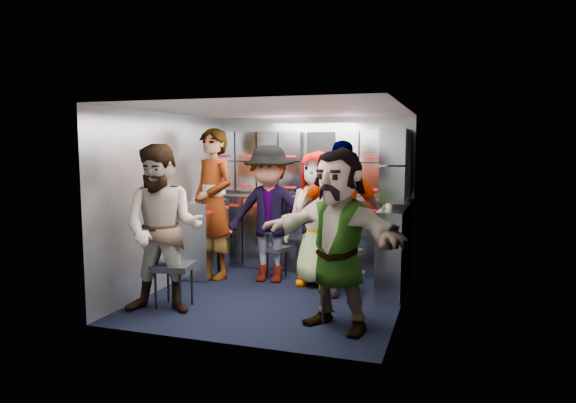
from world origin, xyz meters
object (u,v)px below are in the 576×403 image
(jump_seat_mid_right, at_px, (343,255))
(attendant_arc_d, at_px, (340,218))
(jump_seat_near_left, at_px, (174,269))
(jump_seat_near_right, at_px, (341,279))
(attendant_arc_b, at_px, (269,214))
(attendant_arc_e, at_px, (338,239))
(jump_seat_center, at_px, (321,251))
(attendant_arc_c, at_px, (318,219))
(jump_seat_mid_left, at_px, (274,250))
(attendant_standing, at_px, (213,204))
(attendant_arc_a, at_px, (163,229))

(jump_seat_mid_right, distance_m, attendant_arc_d, 0.50)
(jump_seat_near_left, height_order, jump_seat_mid_right, jump_seat_mid_right)
(jump_seat_near_right, relative_size, attendant_arc_b, 0.28)
(jump_seat_near_left, bearing_deg, attendant_arc_e, -2.63)
(jump_seat_center, bearing_deg, jump_seat_mid_right, -41.30)
(attendant_arc_b, xyz_separation_m, attendant_arc_c, (0.62, 0.03, -0.03))
(jump_seat_mid_left, xyz_separation_m, attendant_arc_e, (1.18, -1.55, 0.49))
(jump_seat_near_left, height_order, attendant_standing, attendant_standing)
(jump_seat_near_right, distance_m, attendant_arc_e, 0.46)
(jump_seat_mid_left, distance_m, jump_seat_near_right, 1.81)
(attendant_arc_a, height_order, attendant_arc_d, attendant_arc_d)
(jump_seat_mid_left, xyz_separation_m, attendant_arc_b, (0.00, -0.18, 0.49))
(attendant_arc_d, bearing_deg, attendant_arc_b, 140.65)
(jump_seat_center, xyz_separation_m, jump_seat_near_right, (0.56, -1.40, 0.03))
(jump_seat_near_left, xyz_separation_m, attendant_arc_e, (1.78, -0.08, 0.44))
(jump_seat_near_left, distance_m, jump_seat_center, 1.93)
(jump_seat_near_right, relative_size, attendant_arc_d, 0.27)
(attendant_arc_a, bearing_deg, attendant_arc_b, 53.45)
(jump_seat_center, distance_m, attendant_arc_e, 1.74)
(jump_seat_near_left, bearing_deg, jump_seat_near_right, 3.15)
(jump_seat_mid_left, relative_size, attendant_arc_e, 0.25)
(jump_seat_near_right, bearing_deg, attendant_arc_d, 103.44)
(jump_seat_near_right, distance_m, attendant_arc_a, 1.86)
(jump_seat_center, xyz_separation_m, attendant_arc_d, (0.34, -0.48, 0.50))
(attendant_arc_a, bearing_deg, jump_seat_mid_right, 27.07)
(jump_seat_mid_right, distance_m, attendant_arc_e, 1.37)
(jump_seat_center, bearing_deg, attendant_standing, -170.45)
(jump_seat_mid_left, bearing_deg, attendant_arc_c, -13.86)
(attendant_arc_b, bearing_deg, jump_seat_near_right, -50.40)
(jump_seat_center, height_order, attendant_arc_d, attendant_arc_d)
(jump_seat_mid_left, relative_size, attendant_standing, 0.22)
(attendant_standing, bearing_deg, attendant_arc_c, 29.49)
(attendant_arc_a, xyz_separation_m, attendant_arc_d, (1.56, 1.20, 0.02))
(jump_seat_near_left, relative_size, jump_seat_mid_right, 0.98)
(jump_seat_mid_right, relative_size, attendant_standing, 0.25)
(jump_seat_mid_right, height_order, attendant_arc_a, attendant_arc_a)
(attendant_arc_d, bearing_deg, jump_seat_mid_right, 66.43)
(jump_seat_near_right, xyz_separation_m, attendant_arc_d, (-0.22, 0.92, 0.46))
(jump_seat_mid_left, bearing_deg, jump_seat_near_right, -49.24)
(attendant_arc_a, height_order, attendant_arc_c, attendant_arc_a)
(jump_seat_near_left, height_order, attendant_arc_c, attendant_arc_c)
(jump_seat_center, height_order, attendant_standing, attendant_standing)
(attendant_standing, bearing_deg, jump_seat_near_left, -55.79)
(attendant_arc_e, bearing_deg, jump_seat_mid_left, 149.15)
(jump_seat_center, xyz_separation_m, attendant_arc_c, (0.00, -0.18, 0.43))
(jump_seat_mid_left, height_order, attendant_arc_e, attendant_arc_e)
(attendant_arc_c, distance_m, attendant_arc_e, 1.51)
(attendant_standing, height_order, attendant_arc_b, attendant_standing)
(jump_seat_center, bearing_deg, attendant_arc_c, -90.00)
(jump_seat_center, relative_size, attendant_arc_d, 0.26)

